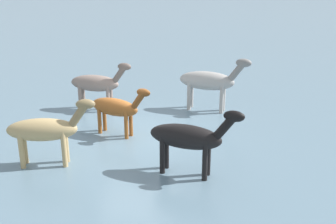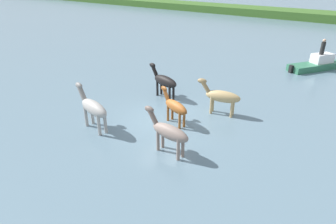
# 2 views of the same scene
# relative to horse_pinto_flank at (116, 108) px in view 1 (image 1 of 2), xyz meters

# --- Properties ---
(ground_plane) EXTENTS (203.84, 203.84, 0.00)m
(ground_plane) POSITION_rel_horse_pinto_flank_xyz_m (-0.65, 0.06, -0.93)
(ground_plane) COLOR slate
(horse_pinto_flank) EXTENTS (2.14, 1.07, 1.68)m
(horse_pinto_flank) POSITION_rel_horse_pinto_flank_xyz_m (0.00, 0.00, 0.00)
(horse_pinto_flank) COLOR brown
(horse_pinto_flank) RESTS_ON ground_plane
(horse_chestnut_trailing) EXTENTS (2.45, 0.99, 1.90)m
(horse_chestnut_trailing) POSITION_rel_horse_pinto_flank_xyz_m (-2.45, 2.42, 0.12)
(horse_chestnut_trailing) COLOR black
(horse_chestnut_trailing) RESTS_ON ground_plane
(horse_lead) EXTENTS (2.67, 1.03, 2.07)m
(horse_lead) POSITION_rel_horse_pinto_flank_xyz_m (-2.86, -2.76, 0.21)
(horse_lead) COLOR #9E9993
(horse_lead) RESTS_ON ground_plane
(horse_dun_straggler) EXTENTS (2.41, 0.88, 1.86)m
(horse_dun_straggler) POSITION_rel_horse_pinto_flank_xyz_m (1.39, 2.30, 0.10)
(horse_dun_straggler) COLOR tan
(horse_dun_straggler) RESTS_ON ground_plane
(horse_mid_herd) EXTENTS (2.40, 0.72, 1.85)m
(horse_mid_herd) POSITION_rel_horse_pinto_flank_xyz_m (1.31, -2.37, 0.09)
(horse_mid_herd) COLOR gray
(horse_mid_herd) RESTS_ON ground_plane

